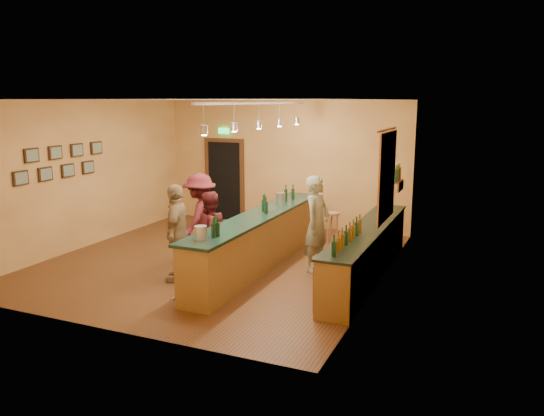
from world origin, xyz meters
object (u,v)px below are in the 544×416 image
at_px(bartender, 317,224).
at_px(customer_c, 200,219).
at_px(customer_a, 209,234).
at_px(bar_stool, 332,219).
at_px(tasting_bar, 259,236).
at_px(customer_b, 177,233).
at_px(back_counter, 367,252).

xyz_separation_m(bartender, customer_c, (-2.29, -0.40, -0.01)).
height_order(customer_a, bar_stool, customer_a).
bearing_deg(tasting_bar, customer_b, -128.91).
distance_m(tasting_bar, bar_stool, 2.34).
bearing_deg(customer_a, tasting_bar, 158.32).
bearing_deg(customer_a, customer_c, -123.73).
relative_size(customer_a, customer_c, 0.88).
bearing_deg(bar_stool, customer_c, -129.67).
height_order(customer_a, customer_c, customer_c).
xyz_separation_m(back_counter, tasting_bar, (-2.07, -0.18, 0.12)).
xyz_separation_m(tasting_bar, bartender, (1.10, 0.21, 0.30)).
bearing_deg(bartender, tasting_bar, 109.93).
bearing_deg(bar_stool, customer_b, -117.72).
bearing_deg(back_counter, bartender, 178.58).
relative_size(customer_c, bar_stool, 2.50).
distance_m(bartender, customer_b, 2.59).
distance_m(tasting_bar, customer_a, 1.07).
height_order(customer_b, customer_c, customer_c).
relative_size(customer_a, bar_stool, 2.19).
height_order(bartender, customer_b, bartender).
height_order(bartender, bar_stool, bartender).
relative_size(tasting_bar, customer_b, 2.91).
relative_size(customer_a, customer_b, 0.90).
bearing_deg(bartender, bar_stool, 17.81).
distance_m(customer_a, bar_stool, 3.37).
relative_size(bartender, customer_c, 1.02).
bearing_deg(customer_a, bar_stool, 169.89).
relative_size(back_counter, bartender, 2.50).
distance_m(tasting_bar, bartender, 1.16).
bearing_deg(customer_c, customer_a, 37.16).
xyz_separation_m(back_counter, bartender, (-0.97, 0.02, 0.42)).
bearing_deg(customer_b, tasting_bar, 121.56).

